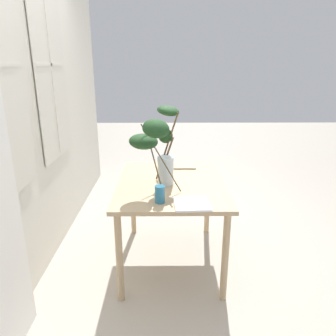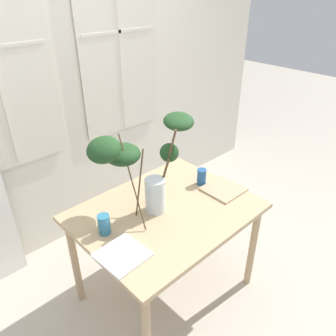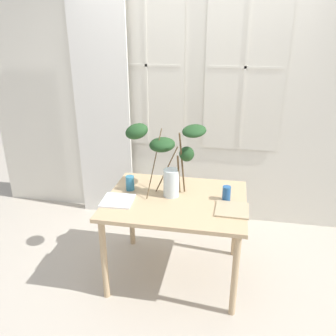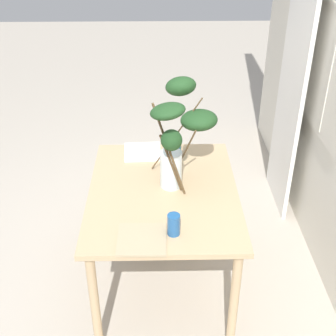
{
  "view_description": "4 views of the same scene",
  "coord_description": "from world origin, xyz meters",
  "px_view_note": "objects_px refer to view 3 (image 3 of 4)",
  "views": [
    {
      "loc": [
        -2.48,
        0.05,
        1.68
      ],
      "look_at": [
        -0.12,
        0.03,
        0.91
      ],
      "focal_mm": 34.23,
      "sensor_mm": 36.0,
      "label": 1
    },
    {
      "loc": [
        -1.18,
        -1.26,
        2.06
      ],
      "look_at": [
        0.03,
        0.01,
        1.04
      ],
      "focal_mm": 35.68,
      "sensor_mm": 36.0,
      "label": 2
    },
    {
      "loc": [
        0.4,
        -2.49,
        2.05
      ],
      "look_at": [
        -0.07,
        0.01,
        1.01
      ],
      "focal_mm": 37.43,
      "sensor_mm": 36.0,
      "label": 3
    },
    {
      "loc": [
        2.23,
        -0.02,
        2.28
      ],
      "look_at": [
        0.0,
        0.03,
        0.9
      ],
      "focal_mm": 48.89,
      "sensor_mm": 36.0,
      "label": 4
    }
  ],
  "objects_px": {
    "vase_with_branches": "(165,152)",
    "drinking_glass_blue_right": "(226,193)",
    "plate_square_left": "(118,201)",
    "dining_table": "(176,208)",
    "drinking_glass_blue_left": "(130,183)",
    "plate_square_right": "(232,210)"
  },
  "relations": [
    {
      "from": "plate_square_left",
      "to": "vase_with_branches",
      "type": "bearing_deg",
      "value": 34.9
    },
    {
      "from": "dining_table",
      "to": "plate_square_right",
      "type": "bearing_deg",
      "value": -14.04
    },
    {
      "from": "vase_with_branches",
      "to": "plate_square_right",
      "type": "height_order",
      "value": "vase_with_branches"
    },
    {
      "from": "dining_table",
      "to": "drinking_glass_blue_left",
      "type": "distance_m",
      "value": 0.44
    },
    {
      "from": "plate_square_left",
      "to": "drinking_glass_blue_left",
      "type": "bearing_deg",
      "value": 79.94
    },
    {
      "from": "vase_with_branches",
      "to": "plate_square_left",
      "type": "distance_m",
      "value": 0.54
    },
    {
      "from": "dining_table",
      "to": "drinking_glass_blue_left",
      "type": "relative_size",
      "value": 9.01
    },
    {
      "from": "drinking_glass_blue_left",
      "to": "dining_table",
      "type": "bearing_deg",
      "value": -11.99
    },
    {
      "from": "vase_with_branches",
      "to": "plate_square_right",
      "type": "xyz_separation_m",
      "value": [
        0.56,
        -0.22,
        -0.35
      ]
    },
    {
      "from": "drinking_glass_blue_left",
      "to": "vase_with_branches",
      "type": "bearing_deg",
      "value": 3.15
    },
    {
      "from": "dining_table",
      "to": "plate_square_left",
      "type": "height_order",
      "value": "plate_square_left"
    },
    {
      "from": "vase_with_branches",
      "to": "drinking_glass_blue_right",
      "type": "bearing_deg",
      "value": -6.09
    },
    {
      "from": "dining_table",
      "to": "plate_square_left",
      "type": "distance_m",
      "value": 0.48
    },
    {
      "from": "dining_table",
      "to": "vase_with_branches",
      "type": "distance_m",
      "value": 0.47
    },
    {
      "from": "vase_with_branches",
      "to": "plate_square_right",
      "type": "relative_size",
      "value": 2.78
    },
    {
      "from": "drinking_glass_blue_left",
      "to": "plate_square_left",
      "type": "relative_size",
      "value": 0.51
    },
    {
      "from": "drinking_glass_blue_right",
      "to": "drinking_glass_blue_left",
      "type": "bearing_deg",
      "value": 177.35
    },
    {
      "from": "vase_with_branches",
      "to": "plate_square_right",
      "type": "bearing_deg",
      "value": -21.2
    },
    {
      "from": "dining_table",
      "to": "plate_square_right",
      "type": "relative_size",
      "value": 4.51
    },
    {
      "from": "plate_square_left",
      "to": "dining_table",
      "type": "bearing_deg",
      "value": 16.66
    },
    {
      "from": "dining_table",
      "to": "plate_square_left",
      "type": "xyz_separation_m",
      "value": [
        -0.45,
        -0.13,
        0.09
      ]
    },
    {
      "from": "plate_square_right",
      "to": "dining_table",
      "type": "bearing_deg",
      "value": 165.96
    }
  ]
}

